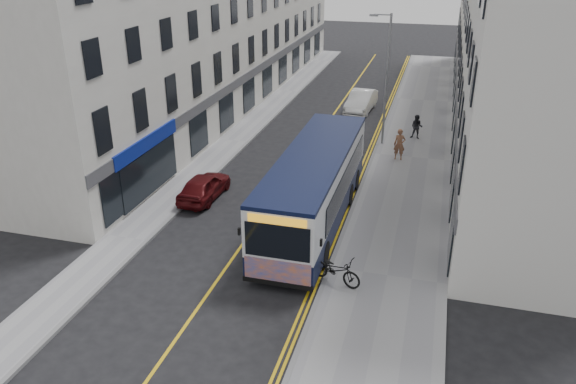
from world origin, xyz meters
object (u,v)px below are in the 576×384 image
Objects in this scene: pedestrian_near at (400,144)px; car_maroon at (204,186)px; bicycle at (335,270)px; pedestrian_far at (417,127)px; car_white at (361,101)px; streetlamp at (386,76)px; city_bus at (314,185)px.

pedestrian_near is 0.47× the size of car_maroon.
bicycle is 0.55× the size of car_maroon.
car_maroon is at bearing -141.92° from pedestrian_near.
pedestrian_far reaches higher than car_white.
bicycle is at bearing -97.74° from pedestrian_near.
city_bus is (-1.69, -11.47, -2.52)m from streetlamp.
streetlamp is 16.64m from bicycle.
pedestrian_near is (1.33, -2.56, -3.35)m from streetlamp.
car_maroon is at bearing -102.38° from car_white.
car_maroon is (-5.88, 1.12, -1.21)m from city_bus.
bicycle is at bearing -79.47° from car_white.
city_bus is 3.06× the size of car_maroon.
streetlamp is at bearing -124.51° from car_maroon.
city_bus is 2.52× the size of car_white.
pedestrian_near is at bearing 14.94° from bicycle.
pedestrian_far is (1.84, 17.70, 0.22)m from bicycle.
car_white is at bearing 108.38° from streetlamp.
pedestrian_far is at bearing -47.69° from car_white.
car_white is 1.21× the size of car_maroon.
bicycle is 17.79m from pedestrian_far.
car_white is at bearing 92.08° from city_bus.
bicycle is 23.49m from car_white.
car_white is 18.24m from car_maroon.
pedestrian_near is at bearing 71.27° from city_bus.
bicycle is 9.76m from car_maroon.
car_maroon is at bearing -119.73° from pedestrian_far.
bicycle is at bearing -86.50° from pedestrian_far.
car_maroon is at bearing 169.23° from city_bus.
bicycle is 1.36× the size of pedestrian_far.
streetlamp is 0.68× the size of city_bus.
city_bus is 5.58× the size of bicycle.
streetlamp is 8.34m from car_white.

